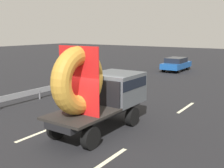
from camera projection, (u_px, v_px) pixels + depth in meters
The scene contains 8 objects.
ground_plane at pixel (86, 136), 10.93m from camera, with size 120.00×120.00×0.00m, color black.
flatbed_truck at pixel (102, 90), 11.33m from camera, with size 2.02×4.92×3.64m.
distant_sedan at pixel (176, 64), 28.48m from camera, with size 1.86×4.34×1.42m.
guardrail at pixel (56, 87), 17.83m from camera, with size 0.10×11.24×0.71m.
lane_dash_left_near at pixel (36, 134), 11.06m from camera, with size 2.01×0.16×0.01m, color beige.
lane_dash_left_far at pixel (132, 97), 17.42m from camera, with size 2.02×0.16×0.01m, color beige.
lane_dash_right_near at pixel (101, 165), 8.53m from camera, with size 2.87×0.16×0.01m, color beige.
lane_dash_right_far at pixel (186, 108), 14.91m from camera, with size 2.44×0.16×0.01m, color beige.
Camera 1 is at (6.67, -7.94, 4.17)m, focal length 43.32 mm.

